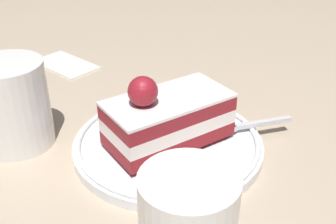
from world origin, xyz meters
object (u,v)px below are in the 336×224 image
at_px(fork, 242,126).
at_px(folded_napkin, 66,64).
at_px(dessert_plate, 168,143).
at_px(cake_slice, 167,117).
at_px(drink_glass_far, 13,108).

relative_size(fork, folded_napkin, 1.02).
relative_size(dessert_plate, fork, 1.93).
bearing_deg(cake_slice, folded_napkin, 133.38).
bearing_deg(dessert_plate, folded_napkin, 134.03).
height_order(fork, folded_napkin, fork).
bearing_deg(folded_napkin, fork, -32.14).
bearing_deg(fork, dessert_plate, -159.00).
bearing_deg(fork, drink_glass_far, -170.05).
distance_m(dessert_plate, drink_glass_far, 0.17).
height_order(fork, drink_glass_far, drink_glass_far).
bearing_deg(folded_napkin, dessert_plate, -45.97).
xyz_separation_m(cake_slice, folded_napkin, (-0.19, 0.20, -0.04)).
bearing_deg(fork, cake_slice, -156.44).
relative_size(cake_slice, fork, 1.32).
xyz_separation_m(fork, folded_napkin, (-0.27, 0.17, -0.02)).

